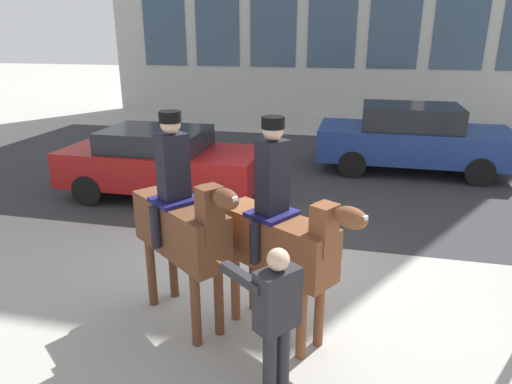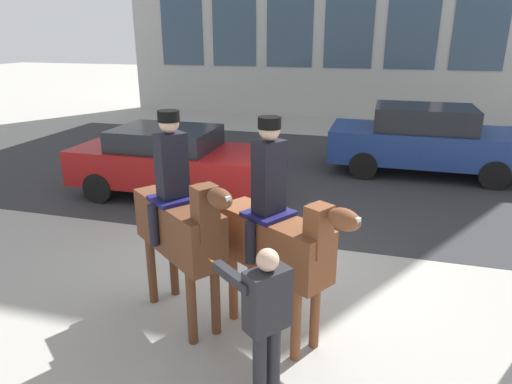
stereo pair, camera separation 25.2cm
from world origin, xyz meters
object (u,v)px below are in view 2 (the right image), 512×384
object	(u,v)px
mounted_horse_lead	(179,221)
street_car_near_lane	(171,161)
pedestrian_bystander	(265,316)
street_car_far_lane	(425,140)
mounted_horse_companion	(275,235)

from	to	relation	value
mounted_horse_lead	street_car_near_lane	distance (m)	4.60
pedestrian_bystander	street_car_far_lane	size ratio (longest dim) A/B	0.35
mounted_horse_companion	street_car_far_lane	size ratio (longest dim) A/B	0.55
mounted_horse_lead	street_car_far_lane	bearing A→B (deg)	103.98
street_car_far_lane	mounted_horse_lead	bearing A→B (deg)	-113.68
pedestrian_bystander	street_car_far_lane	world-z (taller)	street_car_far_lane
mounted_horse_companion	pedestrian_bystander	distance (m)	1.09
mounted_horse_companion	mounted_horse_lead	bearing A→B (deg)	-148.31
pedestrian_bystander	street_car_near_lane	size ratio (longest dim) A/B	0.39
mounted_horse_companion	street_car_far_lane	world-z (taller)	mounted_horse_companion
street_car_near_lane	street_car_far_lane	world-z (taller)	street_car_far_lane
mounted_horse_lead	mounted_horse_companion	bearing A→B (deg)	37.87
mounted_horse_lead	mounted_horse_companion	distance (m)	1.13
mounted_horse_companion	pedestrian_bystander	size ratio (longest dim) A/B	1.57
mounted_horse_lead	street_car_far_lane	size ratio (longest dim) A/B	0.55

